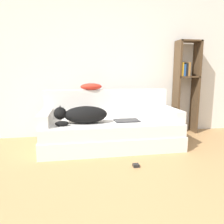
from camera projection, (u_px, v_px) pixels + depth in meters
wall_back at (93, 58)px, 3.76m from camera, size 7.18×0.06×2.70m
couch at (111, 134)px, 3.27m from camera, size 2.02×0.89×0.39m
couch_backrest at (107, 103)px, 3.56m from camera, size 1.98×0.15×0.44m
couch_arm_left at (45, 118)px, 3.06m from camera, size 0.15×0.70×0.16m
couch_arm_right at (170, 113)px, 3.37m from camera, size 0.15×0.70×0.16m
dog at (82, 115)px, 3.05m from camera, size 0.74×0.31×0.26m
laptop at (127, 120)px, 3.21m from camera, size 0.36×0.25×0.02m
throw_pillow at (91, 87)px, 3.44m from camera, size 0.34×0.20×0.11m
bookshelf at (186, 82)px, 3.93m from camera, size 0.41×0.26×1.65m
power_adapter at (136, 165)px, 2.58m from camera, size 0.07×0.07×0.03m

